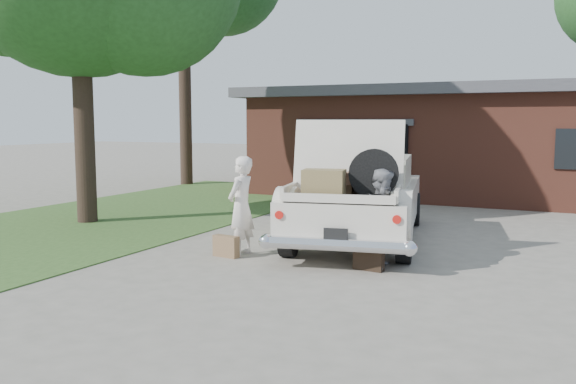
% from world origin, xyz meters
% --- Properties ---
extents(ground, '(90.00, 90.00, 0.00)m').
position_xyz_m(ground, '(0.00, 0.00, 0.00)').
color(ground, gray).
rests_on(ground, ground).
extents(grass_strip, '(6.00, 16.00, 0.02)m').
position_xyz_m(grass_strip, '(-5.50, 3.00, 0.01)').
color(grass_strip, '#2D4C1E').
rests_on(grass_strip, ground).
extents(house, '(12.80, 7.80, 3.30)m').
position_xyz_m(house, '(0.98, 11.47, 1.67)').
color(house, brown).
rests_on(house, ground).
extents(sedan, '(3.24, 5.91, 2.30)m').
position_xyz_m(sedan, '(0.60, 2.53, 0.83)').
color(sedan, beige).
rests_on(sedan, ground).
extents(woman_left, '(0.41, 0.62, 1.69)m').
position_xyz_m(woman_left, '(-0.77, 0.36, 0.85)').
color(woman_left, silver).
rests_on(woman_left, ground).
extents(woman_right, '(0.64, 0.79, 1.55)m').
position_xyz_m(woman_right, '(1.67, 0.57, 0.78)').
color(woman_right, gray).
rests_on(woman_right, ground).
extents(suitcase_left, '(0.49, 0.21, 0.36)m').
position_xyz_m(suitcase_left, '(-0.93, 0.11, 0.18)').
color(suitcase_left, olive).
rests_on(suitcase_left, ground).
extents(suitcase_right, '(0.48, 0.19, 0.36)m').
position_xyz_m(suitcase_right, '(1.54, 0.26, 0.18)').
color(suitcase_right, black).
rests_on(suitcase_right, ground).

